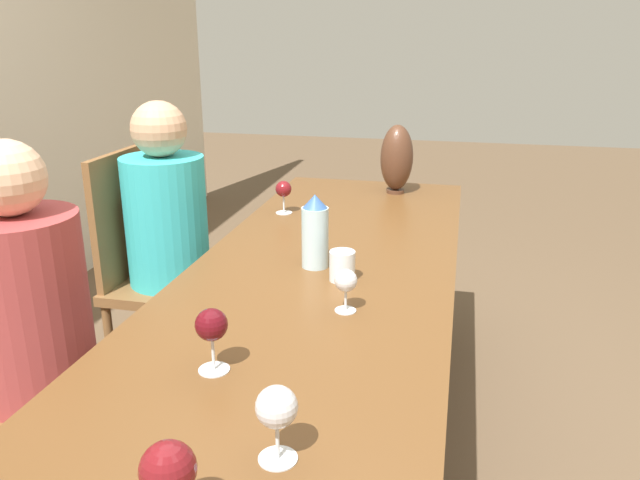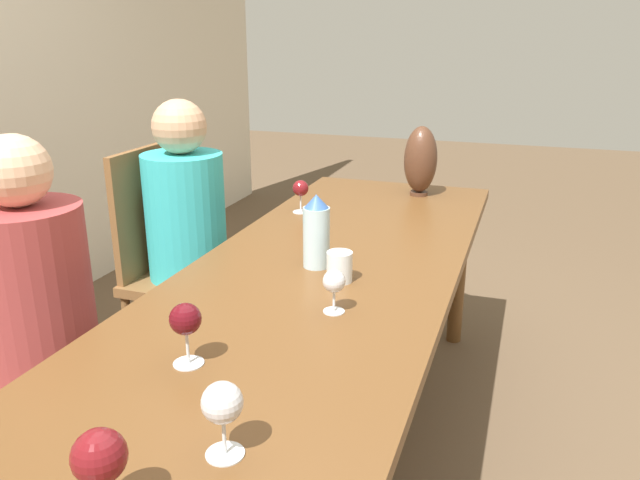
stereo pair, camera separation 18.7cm
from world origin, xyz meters
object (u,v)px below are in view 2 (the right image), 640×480
at_px(vase, 421,160).
at_px(person_near, 42,323).
at_px(wine_glass_3, 99,458).
at_px(water_tumbler, 339,267).
at_px(wine_glass_2, 186,321).
at_px(wine_glass_0, 334,283).
at_px(wine_glass_5, 222,405).
at_px(chair_near, 23,354).
at_px(person_far, 190,235).
at_px(chair_far, 173,261).
at_px(water_bottle, 316,232).
at_px(wine_glass_1, 301,189).

xyz_separation_m(vase, person_near, (-1.43, 0.82, -0.26)).
height_order(wine_glass_3, person_near, person_near).
xyz_separation_m(water_tumbler, wine_glass_2, (-0.56, 0.17, 0.06)).
distance_m(wine_glass_0, wine_glass_3, 0.80).
distance_m(vase, wine_glass_5, 1.90).
height_order(chair_near, person_far, person_far).
distance_m(chair_far, person_far, 0.15).
height_order(wine_glass_5, chair_far, chair_far).
distance_m(wine_glass_2, chair_far, 1.30).
bearing_deg(person_far, wine_glass_5, -147.39).
height_order(water_bottle, vase, vase).
distance_m(water_bottle, person_far, 0.81).
height_order(vase, wine_glass_3, vase).
xyz_separation_m(water_bottle, person_near, (-0.44, 0.68, -0.21)).
bearing_deg(wine_glass_5, water_tumbler, 3.28).
xyz_separation_m(chair_near, chair_far, (0.83, 0.00, 0.00)).
distance_m(water_tumbler, wine_glass_3, 1.00).
distance_m(water_tumbler, wine_glass_5, 0.82).
bearing_deg(water_tumbler, chair_near, 111.59).
bearing_deg(wine_glass_0, wine_glass_2, 148.32).
height_order(wine_glass_2, person_near, person_near).
bearing_deg(person_far, wine_glass_0, -129.54).
height_order(water_tumbler, wine_glass_3, wine_glass_3).
xyz_separation_m(vase, wine_glass_0, (-1.28, -0.01, -0.08)).
xyz_separation_m(wine_glass_1, person_near, (-1.00, 0.42, -0.20)).
relative_size(wine_glass_1, wine_glass_5, 0.94).
xyz_separation_m(wine_glass_1, chair_far, (-0.16, 0.51, -0.31)).
xyz_separation_m(vase, wine_glass_3, (-2.08, 0.10, -0.06)).
xyz_separation_m(wine_glass_0, person_far, (0.69, 0.84, -0.18)).
relative_size(wine_glass_0, wine_glass_5, 0.83).
distance_m(water_bottle, wine_glass_1, 0.61).
xyz_separation_m(water_tumbler, person_near, (-0.35, 0.79, -0.15)).
relative_size(wine_glass_0, chair_near, 0.12).
xyz_separation_m(water_bottle, wine_glass_0, (-0.30, -0.15, -0.03)).
bearing_deg(wine_glass_5, wine_glass_0, -0.23).
distance_m(water_bottle, water_tumbler, 0.16).
distance_m(wine_glass_2, wine_glass_5, 0.34).
distance_m(wine_glass_0, chair_near, 0.98).
bearing_deg(chair_far, water_bottle, -116.80).
bearing_deg(chair_far, water_tumbler, -119.03).
bearing_deg(person_near, wine_glass_0, -80.26).
distance_m(person_near, person_far, 0.83).
xyz_separation_m(wine_glass_0, wine_glass_1, (0.85, 0.41, 0.01)).
distance_m(water_tumbler, chair_far, 1.04).
bearing_deg(wine_glass_2, water_bottle, -5.98).
bearing_deg(chair_near, water_bottle, -60.18).
relative_size(water_tumbler, wine_glass_3, 0.62).
bearing_deg(vase, person_near, 150.02).
bearing_deg(vase, wine_glass_2, 172.72).
xyz_separation_m(water_tumbler, wine_glass_3, (-1.00, 0.06, 0.06)).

